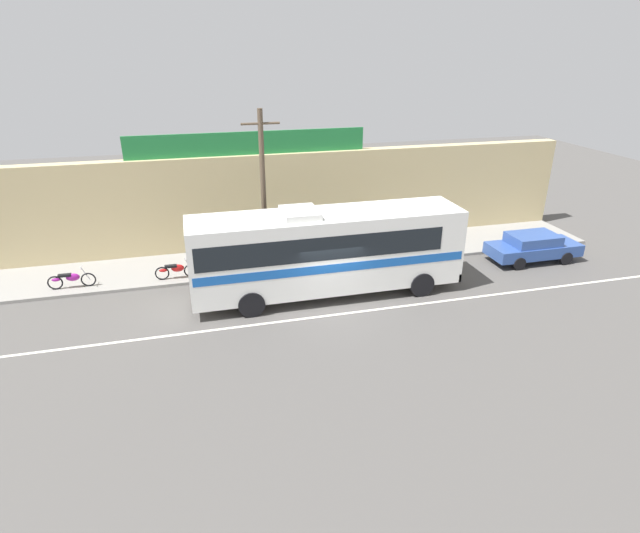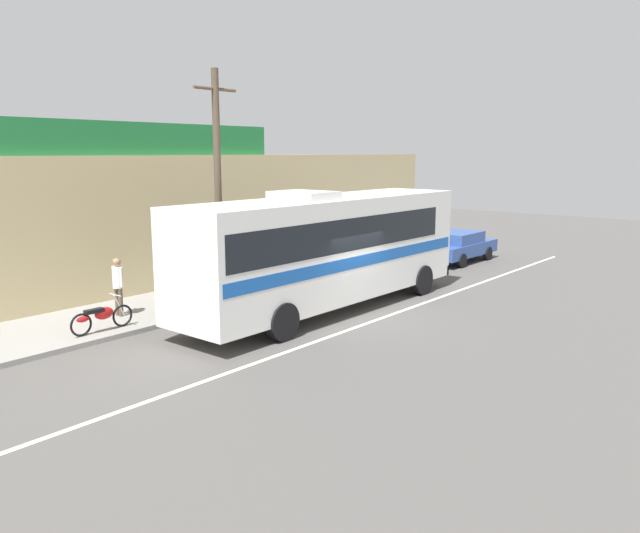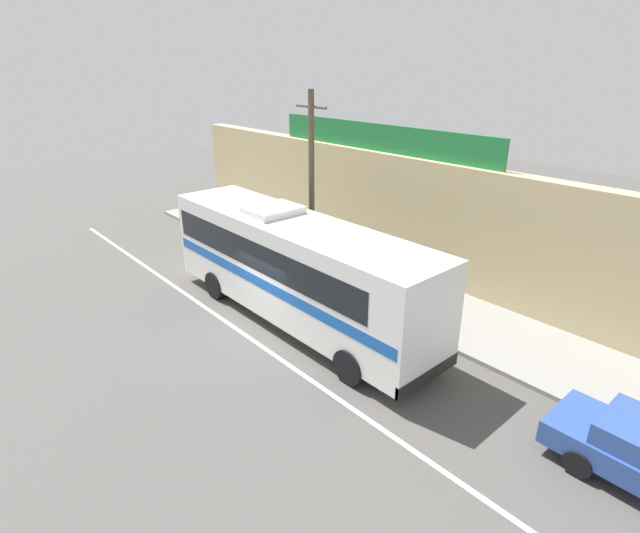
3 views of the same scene
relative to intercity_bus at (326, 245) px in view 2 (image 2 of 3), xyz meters
The scene contains 11 objects.
ground_plane 2.34m from the intercity_bus, 93.12° to the right, with size 70.00×70.00×0.00m, color #4F4C49.
sidewalk_slab 4.56m from the intercity_bus, 90.84° to the left, with size 30.00×3.60×0.14m, color gray.
storefront_facade 6.26m from the intercity_bus, 90.55° to the left, with size 30.00×0.70×4.80m, color tan.
storefront_billboard 7.38m from the intercity_bus, 109.06° to the left, with size 11.58×0.12×1.10m, color #1E7538.
road_center_stripe 2.80m from the intercity_bus, 91.81° to the right, with size 30.00×0.14×0.01m, color silver.
intercity_bus is the anchor object (origin of this frame).
parked_car 10.82m from the intercity_bus, ahead, with size 4.42×1.84×1.37m.
utility_pole 3.77m from the intercity_bus, 128.76° to the left, with size 1.60×0.22×7.22m.
motorcycle_orange 6.89m from the intercity_bus, 154.88° to the left, with size 1.86×0.56×0.94m.
pedestrian_near_shop 3.97m from the intercity_bus, 78.51° to the left, with size 0.30×0.48×1.58m.
pedestrian_by_curb 6.30m from the intercity_bus, 140.68° to the left, with size 0.30×0.48×1.73m.
Camera 2 is at (-14.89, -11.04, 4.92)m, focal length 35.35 mm.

